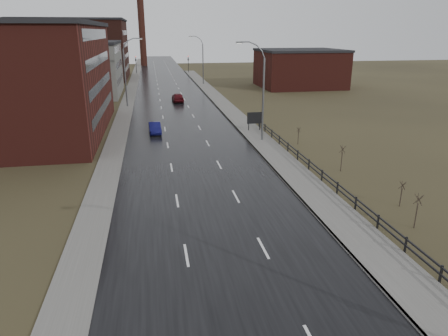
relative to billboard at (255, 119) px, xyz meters
name	(u,v)px	position (x,y,z in m)	size (l,w,h in m)	color
road	(175,107)	(-9.10, 19.15, -1.68)	(14.00, 300.00, 0.06)	black
sidewalk_right	(262,143)	(-0.50, -5.85, -1.62)	(3.20, 180.00, 0.18)	#595651
curb_right	(250,143)	(-2.02, -5.85, -1.62)	(0.16, 180.00, 0.18)	slate
sidewalk_left	(126,109)	(-17.30, 19.15, -1.65)	(2.40, 260.00, 0.12)	#595651
warehouse_near	(7,80)	(-30.09, 4.15, 5.05)	(22.44, 28.56, 13.50)	#471914
warehouse_mid	(79,68)	(-27.09, 37.15, 3.55)	(16.32, 20.40, 10.50)	slate
warehouse_far	(76,49)	(-32.09, 67.15, 6.05)	(26.52, 24.48, 15.50)	#331611
building_right	(300,68)	(21.20, 41.15, 2.55)	(18.36, 16.32, 8.50)	#471914
smokestack	(141,22)	(-15.10, 109.15, 13.79)	(2.70, 2.70, 30.70)	#331611
streetlight_right_mid	(261,92)	(-0.60, -4.85, 4.13)	(3.36, 0.28, 11.35)	slate
streetlight_left	(127,72)	(-16.80, 21.15, 4.13)	(3.36, 0.28, 11.35)	slate
streetlight_right_far	(202,60)	(-0.60, 49.15, 4.13)	(3.36, 0.28, 11.35)	slate
guardrail	(341,190)	(1.20, -22.53, -0.99)	(0.10, 53.05, 1.10)	black
shrub_c	(417,210)	(3.76, -28.03, -0.43)	(0.57, 0.60, 2.40)	#382D23
shrub_d	(401,193)	(4.84, -24.72, -0.66)	(0.47, 0.50, 1.97)	#382D23
shrub_e	(342,158)	(4.08, -16.54, -0.39)	(0.59, 0.62, 2.48)	#382D23
shrub_f	(298,135)	(3.43, -6.91, -0.64)	(0.48, 0.50, 2.01)	#382D23
billboard	(255,119)	(0.00, 0.00, 0.00)	(1.96, 0.17, 2.54)	black
traffic_light_left	(136,58)	(-17.10, 79.15, 2.89)	(0.58, 2.73, 5.30)	black
traffic_light_right	(188,58)	(-1.10, 79.15, 2.89)	(0.58, 2.73, 5.30)	black
car_near	(155,128)	(-12.72, 1.20, -1.02)	(1.46, 4.17, 1.38)	#0E0E49
car_far	(178,98)	(-8.20, 24.70, -0.88)	(1.94, 4.83, 1.64)	#510D13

